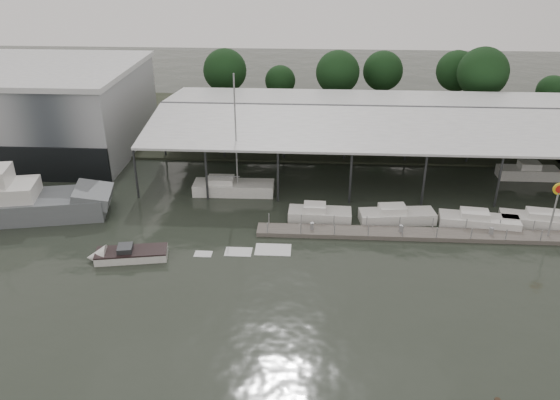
# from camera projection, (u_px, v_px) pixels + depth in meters

# --- Properties ---
(ground) EXTENTS (200.00, 200.00, 0.00)m
(ground) POSITION_uv_depth(u_px,v_px,m) (232.00, 296.00, 41.15)
(ground) COLOR #252C23
(ground) RESTS_ON ground
(land_strip_far) EXTENTS (140.00, 30.00, 0.30)m
(land_strip_far) POSITION_uv_depth(u_px,v_px,m) (272.00, 123.00, 78.82)
(land_strip_far) COLOR #353A2B
(land_strip_far) RESTS_ON ground
(storage_warehouse) EXTENTS (24.50, 20.50, 10.50)m
(storage_warehouse) POSITION_uv_depth(u_px,v_px,m) (38.00, 108.00, 67.18)
(storage_warehouse) COLOR #9B9FA5
(storage_warehouse) RESTS_ON ground
(covered_boat_shed) EXTENTS (58.24, 24.00, 6.96)m
(covered_boat_shed) POSITION_uv_depth(u_px,v_px,m) (410.00, 113.00, 62.73)
(covered_boat_shed) COLOR white
(covered_boat_shed) RESTS_ON ground
(floating_dock) EXTENTS (28.00, 2.00, 1.40)m
(floating_dock) POSITION_uv_depth(u_px,v_px,m) (411.00, 234.00, 49.26)
(floating_dock) COLOR slate
(floating_dock) RESTS_ON ground
(shell_fuel_sign) EXTENTS (1.10, 0.18, 5.55)m
(shell_fuel_sign) POSITION_uv_depth(u_px,v_px,m) (557.00, 200.00, 47.00)
(shell_fuel_sign) COLOR gray
(shell_fuel_sign) RESTS_ON ground
(grey_trawler) EXTENTS (19.91, 8.38, 8.84)m
(grey_trawler) POSITION_uv_depth(u_px,v_px,m) (5.00, 203.00, 51.75)
(grey_trawler) COLOR slate
(grey_trawler) RESTS_ON ground
(white_sailboat) EXTENTS (8.42, 2.73, 12.85)m
(white_sailboat) POSITION_uv_depth(u_px,v_px,m) (232.00, 187.00, 57.25)
(white_sailboat) COLOR white
(white_sailboat) RESTS_ON ground
(speedboat_underway) EXTENTS (17.48, 4.97, 2.00)m
(speedboat_underway) POSITION_uv_depth(u_px,v_px,m) (125.00, 255.00, 45.64)
(speedboat_underway) COLOR white
(speedboat_underway) RESTS_ON ground
(moored_cruiser_0) EXTENTS (6.01, 2.40, 1.70)m
(moored_cruiser_0) POSITION_uv_depth(u_px,v_px,m) (319.00, 214.00, 51.85)
(moored_cruiser_0) COLOR white
(moored_cruiser_0) RESTS_ON ground
(moored_cruiser_1) EXTENTS (7.27, 2.99, 1.70)m
(moored_cruiser_1) POSITION_uv_depth(u_px,v_px,m) (396.00, 216.00, 51.57)
(moored_cruiser_1) COLOR white
(moored_cruiser_1) RESTS_ON ground
(moored_cruiser_2) EXTENTS (7.39, 3.11, 1.70)m
(moored_cruiser_2) POSITION_uv_depth(u_px,v_px,m) (478.00, 221.00, 50.62)
(moored_cruiser_2) COLOR white
(moored_cruiser_2) RESTS_ON ground
(moored_cruiser_3) EXTENTS (8.62, 3.50, 1.70)m
(moored_cruiser_3) POSITION_uv_depth(u_px,v_px,m) (547.00, 221.00, 50.55)
(moored_cruiser_3) COLOR white
(moored_cruiser_3) RESTS_ON ground
(horizon_tree_line) EXTENTS (69.08, 11.93, 10.66)m
(horizon_tree_line) POSITION_uv_depth(u_px,v_px,m) (434.00, 74.00, 80.09)
(horizon_tree_line) COLOR black
(horizon_tree_line) RESTS_ON ground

